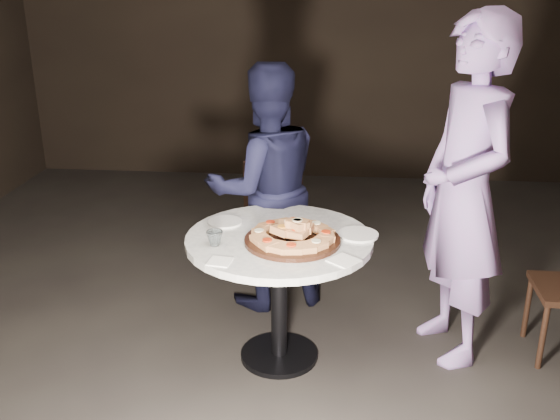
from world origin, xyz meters
name	(u,v)px	position (x,y,z in m)	size (l,w,h in m)	color
floor	(286,362)	(0.00, 0.00, 0.00)	(7.00, 7.00, 0.00)	black
table	(279,260)	(-0.05, 0.05, 0.60)	(1.10, 1.10, 0.74)	black
serving_board	(292,240)	(0.03, -0.02, 0.75)	(0.50, 0.50, 0.02)	black
focaccia_pile	(293,233)	(0.03, -0.03, 0.80)	(0.44, 0.44, 0.12)	#B67746
plate_left	(225,222)	(-0.36, 0.21, 0.75)	(0.19, 0.19, 0.01)	white
plate_right	(358,234)	(0.37, 0.10, 0.75)	(0.21, 0.21, 0.01)	white
water_glass	(215,238)	(-0.36, -0.10, 0.78)	(0.08, 0.08, 0.08)	silver
napkin_near	(220,261)	(-0.30, -0.29, 0.74)	(0.11, 0.11, 0.01)	white
napkin_far	(344,261)	(0.29, -0.23, 0.75)	(0.13, 0.13, 0.01)	white
chair_far	(274,207)	(-0.19, 1.15, 0.50)	(0.43, 0.45, 0.86)	black
diner_navy	(266,188)	(-0.19, 0.71, 0.78)	(0.76, 0.59, 1.56)	black
diner_teal	(464,194)	(0.92, 0.23, 0.95)	(0.69, 0.45, 1.89)	#866CAE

